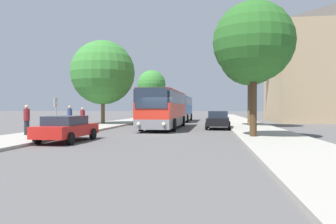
{
  "coord_description": "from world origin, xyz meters",
  "views": [
    {
      "loc": [
        3.42,
        -22.38,
        1.79
      ],
      "look_at": [
        -1.16,
        12.74,
        1.33
      ],
      "focal_mm": 35.0,
      "sensor_mm": 36.0,
      "label": 1
    }
  ],
  "objects": [
    {
      "name": "tree_left_far",
      "position": [
        -7.82,
        10.81,
        5.48
      ],
      "size": [
        6.7,
        6.7,
        8.69
      ],
      "color": "brown",
      "rests_on": "sidewalk_left"
    },
    {
      "name": "bus_middle",
      "position": [
        -0.64,
        20.63,
        1.74
      ],
      "size": [
        2.91,
        11.15,
        3.24
      ],
      "rotation": [
        0.0,
        0.0,
        -0.01
      ],
      "color": "silver",
      "rests_on": "ground_plane"
    },
    {
      "name": "pedestrian_waiting_far",
      "position": [
        -7.58,
        -3.94,
        1.07
      ],
      "size": [
        0.36,
        0.36,
        1.81
      ],
      "rotation": [
        0.0,
        0.0,
        4.71
      ],
      "color": "#23232D",
      "rests_on": "sidewalk_left"
    },
    {
      "name": "pedestrian_walking_back",
      "position": [
        -6.38,
        1.77,
        0.99
      ],
      "size": [
        0.36,
        0.36,
        1.67
      ],
      "rotation": [
        0.0,
        0.0,
        3.88
      ],
      "color": "#23232D",
      "rests_on": "sidewalk_left"
    },
    {
      "name": "sidewalk_left",
      "position": [
        -7.0,
        0.0,
        0.07
      ],
      "size": [
        4.0,
        120.0,
        0.15
      ],
      "primitive_type": "cube",
      "color": "#A39E93",
      "rests_on": "ground_plane"
    },
    {
      "name": "pedestrian_waiting_near",
      "position": [
        -7.55,
        2.06,
        1.06
      ],
      "size": [
        0.36,
        0.36,
        1.8
      ],
      "rotation": [
        0.0,
        0.0,
        3.74
      ],
      "color": "#23232D",
      "rests_on": "sidewalk_left"
    },
    {
      "name": "tree_right_near",
      "position": [
        5.86,
        -3.09,
        5.55
      ],
      "size": [
        4.65,
        4.65,
        7.74
      ],
      "color": "#47331E",
      "rests_on": "sidewalk_right"
    },
    {
      "name": "bus_stop_sign",
      "position": [
        -6.55,
        -2.28,
        1.61
      ],
      "size": [
        0.08,
        0.45,
        2.34
      ],
      "color": "gray",
      "rests_on": "sidewalk_left"
    },
    {
      "name": "sidewalk_right",
      "position": [
        7.0,
        0.0,
        0.07
      ],
      "size": [
        4.0,
        120.0,
        0.15
      ],
      "primitive_type": "cube",
      "color": "#A39E93",
      "rests_on": "ground_plane"
    },
    {
      "name": "parked_car_left_curb",
      "position": [
        -4.08,
        -6.04,
        0.72
      ],
      "size": [
        2.03,
        4.58,
        1.36
      ],
      "rotation": [
        0.0,
        0.0,
        -0.03
      ],
      "color": "red",
      "rests_on": "ground_plane"
    },
    {
      "name": "tree_left_near",
      "position": [
        -6.95,
        34.64,
        5.92
      ],
      "size": [
        5.0,
        5.0,
        8.29
      ],
      "color": "#513D23",
      "rests_on": "sidewalk_left"
    },
    {
      "name": "tree_right_mid",
      "position": [
        7.03,
        8.78,
        6.74
      ],
      "size": [
        5.77,
        5.77,
        9.49
      ],
      "color": "brown",
      "rests_on": "sidewalk_right"
    },
    {
      "name": "bus_front",
      "position": [
        -0.53,
        5.55,
        1.72
      ],
      "size": [
        2.98,
        11.82,
        3.21
      ],
      "rotation": [
        0.0,
        0.0,
        -0.02
      ],
      "color": "gray",
      "rests_on": "ground_plane"
    },
    {
      "name": "ground_plane",
      "position": [
        0.0,
        0.0,
        0.0
      ],
      "size": [
        300.0,
        300.0,
        0.0
      ],
      "primitive_type": "plane",
      "color": "#565454",
      "rests_on": "ground"
    },
    {
      "name": "parked_car_right_near",
      "position": [
        4.06,
        5.47,
        0.78
      ],
      "size": [
        2.16,
        4.24,
        1.52
      ],
      "rotation": [
        0.0,
        0.0,
        3.09
      ],
      "color": "black",
      "rests_on": "ground_plane"
    }
  ]
}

